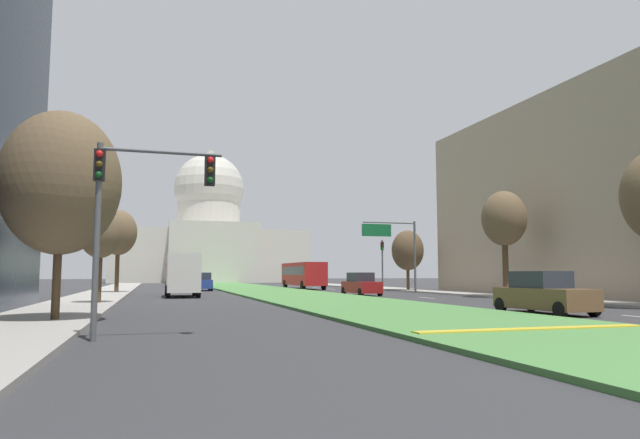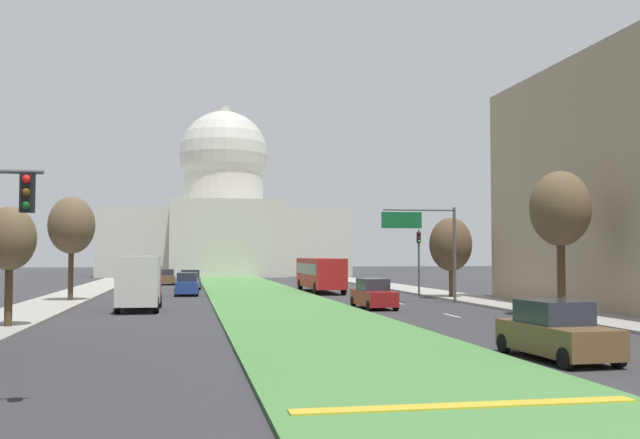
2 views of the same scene
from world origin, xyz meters
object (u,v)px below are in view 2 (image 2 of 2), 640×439
(capitol_building, at_px, (224,220))
(sedan_midblock, at_px, (373,295))
(box_truck_delivery, at_px, (140,282))
(traffic_light_far_right, at_px, (419,254))
(sedan_far_horizon, at_px, (190,280))
(city_bus, at_px, (320,272))
(overhead_guide_sign, at_px, (428,235))
(sedan_very_far, at_px, (166,277))
(street_tree_right_far, at_px, (451,245))
(street_tree_left_mid, at_px, (10,240))
(street_tree_right_mid, at_px, (560,210))
(sedan_distant, at_px, (187,285))
(sedan_lead_stopped, at_px, (556,332))
(street_tree_left_far, at_px, (72,226))

(capitol_building, distance_m, sedan_midblock, 74.78)
(capitol_building, relative_size, box_truck_delivery, 5.84)
(traffic_light_far_right, xyz_separation_m, sedan_far_horizon, (-17.41, 15.98, -2.46))
(city_bus, bearing_deg, overhead_guide_sign, -73.11)
(sedan_very_far, bearing_deg, capitol_building, 77.65)
(sedan_very_far, height_order, box_truck_delivery, box_truck_delivery)
(overhead_guide_sign, relative_size, street_tree_right_far, 1.08)
(sedan_midblock, bearing_deg, box_truck_delivery, 176.19)
(street_tree_left_mid, bearing_deg, capitol_building, 80.78)
(street_tree_right_mid, bearing_deg, sedan_distant, 129.51)
(traffic_light_far_right, height_order, overhead_guide_sign, overhead_guide_sign)
(street_tree_left_mid, height_order, street_tree_right_far, street_tree_right_far)
(sedan_distant, distance_m, box_truck_delivery, 15.65)
(sedan_lead_stopped, relative_size, sedan_midblock, 1.02)
(box_truck_delivery, distance_m, city_bus, 23.14)
(sedan_midblock, relative_size, sedan_very_far, 1.04)
(traffic_light_far_right, distance_m, city_bus, 10.38)
(street_tree_left_mid, relative_size, sedan_distant, 1.23)
(sedan_midblock, bearing_deg, overhead_guide_sign, 39.70)
(traffic_light_far_right, bearing_deg, sedan_lead_stopped, -100.95)
(street_tree_left_mid, distance_m, sedan_midblock, 21.07)
(street_tree_right_mid, xyz_separation_m, sedan_very_far, (-21.74, 44.97, -4.87))
(street_tree_left_far, distance_m, box_truck_delivery, 10.49)
(sedan_distant, height_order, sedan_very_far, sedan_distant)
(box_truck_delivery, bearing_deg, street_tree_right_far, 19.10)
(city_bus, bearing_deg, box_truck_delivery, -127.68)
(traffic_light_far_right, relative_size, sedan_midblock, 1.14)
(sedan_distant, distance_m, city_bus, 11.80)
(street_tree_right_mid, height_order, street_tree_left_far, street_tree_right_mid)
(sedan_lead_stopped, xyz_separation_m, sedan_far_horizon, (-11.08, 48.69, -0.01))
(street_tree_right_mid, distance_m, sedan_midblock, 12.10)
(traffic_light_far_right, xyz_separation_m, street_tree_right_far, (1.63, -2.58, 0.72))
(sedan_distant, xyz_separation_m, box_truck_delivery, (-2.75, -15.38, 0.82))
(box_truck_delivery, relative_size, city_bus, 0.58)
(sedan_distant, distance_m, sedan_very_far, 21.46)
(overhead_guide_sign, relative_size, street_tree_left_far, 0.89)
(sedan_distant, xyz_separation_m, sedan_far_horizon, (0.31, 10.82, -0.00))
(sedan_lead_stopped, xyz_separation_m, city_bus, (0.00, 40.79, 0.91))
(capitol_building, relative_size, sedan_midblock, 8.21)
(traffic_light_far_right, bearing_deg, sedan_distant, 163.78)
(street_tree_left_far, xyz_separation_m, sedan_far_horizon, (8.19, 17.79, -4.41))
(street_tree_right_far, bearing_deg, sedan_lead_stopped, -104.80)
(sedan_lead_stopped, bearing_deg, sedan_far_horizon, 102.82)
(street_tree_left_mid, bearing_deg, sedan_midblock, 25.10)
(capitol_building, relative_size, sedan_lead_stopped, 8.02)
(overhead_guide_sign, distance_m, street_tree_left_far, 24.48)
(box_truck_delivery, bearing_deg, street_tree_left_far, 121.37)
(sedan_far_horizon, xyz_separation_m, box_truck_delivery, (-3.06, -26.21, 0.83))
(street_tree_left_far, bearing_deg, city_bus, 27.17)
(sedan_midblock, height_order, sedan_far_horizon, sedan_far_horizon)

